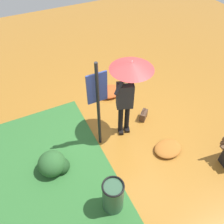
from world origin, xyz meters
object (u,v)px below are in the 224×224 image
info_sign_post (98,98)px  handbag (144,115)px  trash_bin (113,197)px  person_with_umbrella (129,81)px

info_sign_post → handbag: 1.92m
trash_bin → person_with_umbrella: bearing=54.4°
handbag → trash_bin: trash_bin is taller
info_sign_post → person_with_umbrella: bearing=6.9°
info_sign_post → trash_bin: info_sign_post is taller
info_sign_post → handbag: info_sign_post is taller
trash_bin → info_sign_post: bearing=74.6°
handbag → trash_bin: bearing=-135.2°
person_with_umbrella → info_sign_post: 0.79m
info_sign_post → handbag: (1.39, 0.21, -1.32)m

